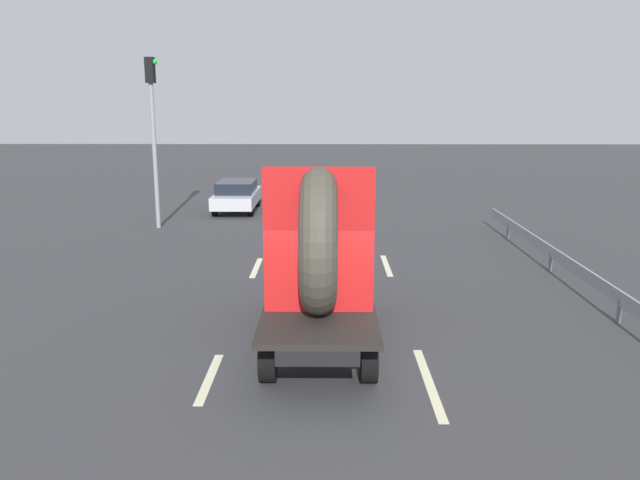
{
  "coord_description": "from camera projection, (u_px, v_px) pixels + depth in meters",
  "views": [
    {
      "loc": [
        -0.14,
        -10.79,
        4.65
      ],
      "look_at": [
        -0.28,
        1.83,
        1.88
      ],
      "focal_mm": 35.52,
      "sensor_mm": 36.0,
      "label": 1
    }
  ],
  "objects": [
    {
      "name": "ground_plane",
      "position": [
        334.0,
        362.0,
        11.54
      ],
      "size": [
        120.0,
        120.0,
        0.0
      ],
      "primitive_type": "plane",
      "color": "#38383A"
    },
    {
      "name": "flatbed_truck",
      "position": [
        320.0,
        256.0,
        12.43
      ],
      "size": [
        2.02,
        5.3,
        3.59
      ],
      "color": "black",
      "rests_on": "ground_plane"
    },
    {
      "name": "distant_sedan",
      "position": [
        237.0,
        195.0,
        27.3
      ],
      "size": [
        1.72,
        4.0,
        1.31
      ],
      "color": "black",
      "rests_on": "ground_plane"
    },
    {
      "name": "traffic_light",
      "position": [
        153.0,
        119.0,
        22.95
      ],
      "size": [
        0.42,
        0.36,
        6.19
      ],
      "color": "gray",
      "rests_on": "ground_plane"
    },
    {
      "name": "guardrail",
      "position": [
        581.0,
        273.0,
        15.54
      ],
      "size": [
        0.1,
        17.0,
        0.71
      ],
      "color": "gray",
      "rests_on": "ground_plane"
    },
    {
      "name": "lane_dash_left_near",
      "position": [
        209.0,
        378.0,
        10.85
      ],
      "size": [
        0.16,
        2.04,
        0.01
      ],
      "primitive_type": "cube",
      "rotation": [
        0.0,
        0.0,
        1.57
      ],
      "color": "beige",
      "rests_on": "ground_plane"
    },
    {
      "name": "lane_dash_left_far",
      "position": [
        256.0,
        268.0,
        18.06
      ],
      "size": [
        0.16,
        2.18,
        0.01
      ],
      "primitive_type": "cube",
      "rotation": [
        0.0,
        0.0,
        1.57
      ],
      "color": "beige",
      "rests_on": "ground_plane"
    },
    {
      "name": "lane_dash_right_near",
      "position": [
        429.0,
        382.0,
        10.69
      ],
      "size": [
        0.16,
        2.84,
        0.01
      ],
      "primitive_type": "cube",
      "rotation": [
        0.0,
        0.0,
        1.57
      ],
      "color": "beige",
      "rests_on": "ground_plane"
    },
    {
      "name": "lane_dash_right_far",
      "position": [
        386.0,
        265.0,
        18.31
      ],
      "size": [
        0.16,
        2.39,
        0.01
      ],
      "primitive_type": "cube",
      "rotation": [
        0.0,
        0.0,
        1.57
      ],
      "color": "beige",
      "rests_on": "ground_plane"
    }
  ]
}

